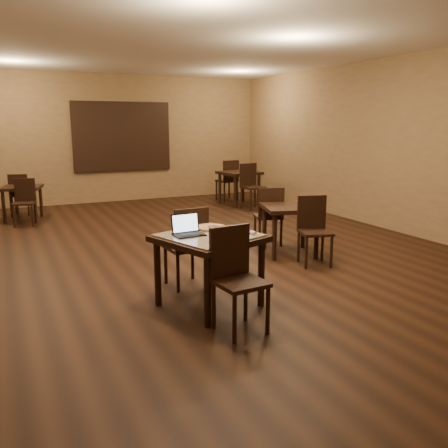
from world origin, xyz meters
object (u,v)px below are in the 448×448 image
other_table_b (22,192)px  other_table_c (290,214)px  other_table_a_chair_far (229,178)px  chair_main_far (188,243)px  tiled_table (209,244)px  other_table_b_chair_far (20,192)px  pizza_pan (210,228)px  other_table_c_chair_near (313,226)px  chair_main_near (236,272)px  other_table_c_chair_far (269,213)px  other_table_b_chair_near (25,199)px  laptop (187,229)px  other_table_a (239,177)px  other_table_a_chair_near (251,183)px

other_table_b → other_table_c: bearing=-37.1°
other_table_a_chair_far → other_table_b: other_table_a_chair_far is taller
other_table_b → chair_main_far: bearing=-58.2°
tiled_table → chair_main_far: bearing=70.0°
other_table_a_chair_far → other_table_b_chair_far: size_ratio=1.16×
pizza_pan → other_table_c_chair_near: bearing=17.7°
pizza_pan → other_table_c_chair_near: (1.76, 0.56, -0.25)m
chair_main_near → other_table_a_chair_far: size_ratio=0.96×
other_table_b_chair_far → other_table_c_chair_near: bearing=137.5°
other_table_b_chair_far → other_table_c_chair_far: other_table_c_chair_far is taller
chair_main_near → other_table_b_chair_near: chair_main_near is taller
laptop → other_table_b: laptop is taller
tiled_table → other_table_a_chair_far: 6.83m
other_table_b_chair_far → other_table_a_chair_far: bearing=-166.6°
chair_main_near → other_table_a: size_ratio=1.05×
chair_main_far → other_table_b_chair_far: (-1.53, 5.58, -0.05)m
chair_main_near → other_table_b_chair_near: bearing=98.2°
pizza_pan → other_table_a_chair_far: bearing=62.3°
other_table_b_chair_far → other_table_c_chair_near: (3.41, -5.39, 0.03)m
tiled_table → other_table_c_chair_near: bearing=3.7°
tiled_table → other_table_c: (1.86, 1.34, -0.07)m
laptop → other_table_a: (3.36, 5.37, -0.18)m
pizza_pan → other_table_a_chair_far: 6.57m
other_table_b_chair_far → other_table_c: (3.39, -4.86, 0.10)m
other_table_b_chair_far → other_table_b: bearing=107.4°
other_table_a_chair_far → other_table_c: other_table_a_chair_far is taller
other_table_b_chair_far → tiled_table: bearing=119.0°
pizza_pan → other_table_b_chair_far: size_ratio=0.44×
other_table_b → other_table_c: other_table_c is taller
other_table_a_chair_far → other_table_c_chair_near: bearing=69.8°
tiled_table → other_table_b_chair_near: (-1.49, 5.19, -0.17)m
other_table_a_chair_near → other_table_c_chair_near: (-1.27, -4.09, -0.04)m
chair_main_far → other_table_b_chair_far: bearing=-78.9°
other_table_b_chair_far → other_table_a_chair_near: bearing=179.5°
tiled_table → chair_main_near: chair_main_near is taller
tiled_table → other_table_a: (3.16, 5.47, -0.02)m
other_table_a_chair_far → chair_main_near: bearing=58.1°
tiled_table → laptop: (-0.20, 0.10, 0.16)m
other_table_b_chair_near → other_table_b_chair_far: size_ratio=1.00×
chair_main_near → pizza_pan: size_ratio=2.54×
other_table_b → other_table_c_chair_near: 5.95m
other_table_c → chair_main_far: bearing=-141.6°
chair_main_near → other_table_c_chair_far: 3.10m
other_table_a_chair_far → tiled_table: bearing=55.9°
other_table_a_chair_near → other_table_c: size_ratio=1.05×
other_table_b_chair_far → other_table_c: bearing=140.1°
laptop → other_table_c: 2.42m
laptop → other_table_c: (2.06, 1.24, -0.23)m
pizza_pan → other_table_a_chair_far: (3.05, 5.81, -0.21)m
laptop → other_table_b_chair_far: laptop is taller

